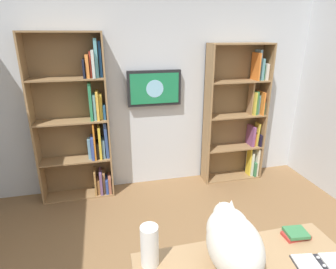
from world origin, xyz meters
TOP-DOWN VIEW (x-y plane):
  - wall_back at (0.00, -2.23)m, footprint 4.52×0.06m
  - bookshelf_left at (-1.20, -2.07)m, footprint 0.87×0.28m
  - bookshelf_right at (0.98, -2.06)m, footprint 0.90×0.28m
  - wall_mounted_tv at (0.03, -2.15)m, footprint 0.71×0.07m
  - cat at (0.02, 0.22)m, footprint 0.31×0.57m
  - open_binder at (-0.53, 0.37)m, footprint 0.36×0.27m
  - paper_towel_roll at (0.50, 0.09)m, footprint 0.11×0.11m
  - desk_book_stack at (-0.54, 0.09)m, footprint 0.18×0.14m

SIDE VIEW (x-z plane):
  - open_binder at x=-0.53m, z-range 0.72..0.74m
  - desk_book_stack at x=-0.54m, z-range 0.72..0.77m
  - paper_towel_roll at x=0.50m, z-range 0.72..1.00m
  - cat at x=0.02m, z-range 0.73..1.11m
  - bookshelf_left at x=-1.20m, z-range -0.02..1.93m
  - bookshelf_right at x=0.98m, z-range -0.04..2.06m
  - wall_back at x=0.00m, z-range 0.00..2.70m
  - wall_mounted_tv at x=0.03m, z-range 1.16..1.62m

